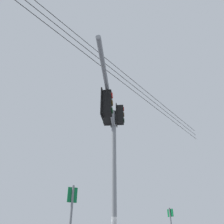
{
  "coord_description": "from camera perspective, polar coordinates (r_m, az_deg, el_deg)",
  "views": [
    {
      "loc": [
        2.52,
        -9.63,
        1.51
      ],
      "look_at": [
        0.28,
        -1.62,
        6.41
      ],
      "focal_mm": 37.27,
      "sensor_mm": 36.0,
      "label": 1
    }
  ],
  "objects": [
    {
      "name": "signal_mast_assembly",
      "position": [
        9.22,
        0.05,
        -6.93
      ],
      "size": [
        1.5,
        5.24,
        7.29
      ],
      "color": "gray",
      "rests_on": "ground"
    },
    {
      "name": "overhead_wire_span",
      "position": [
        12.75,
        2.96,
        8.24
      ],
      "size": [
        8.03,
        18.22,
        1.12
      ],
      "color": "black"
    }
  ]
}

